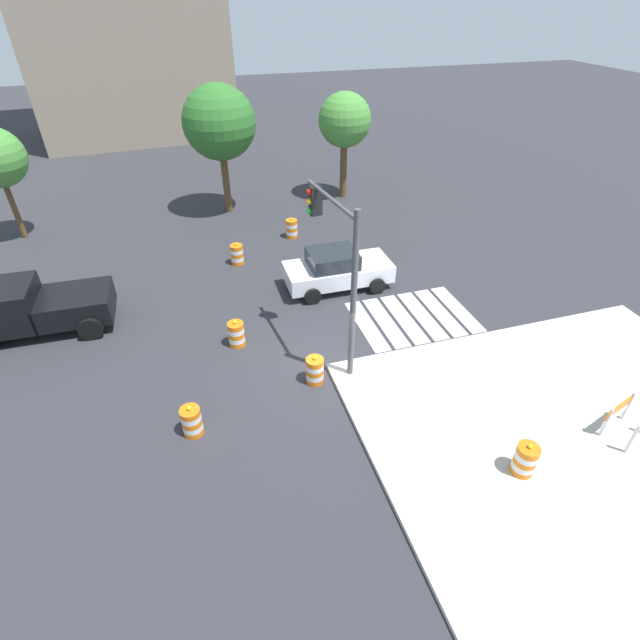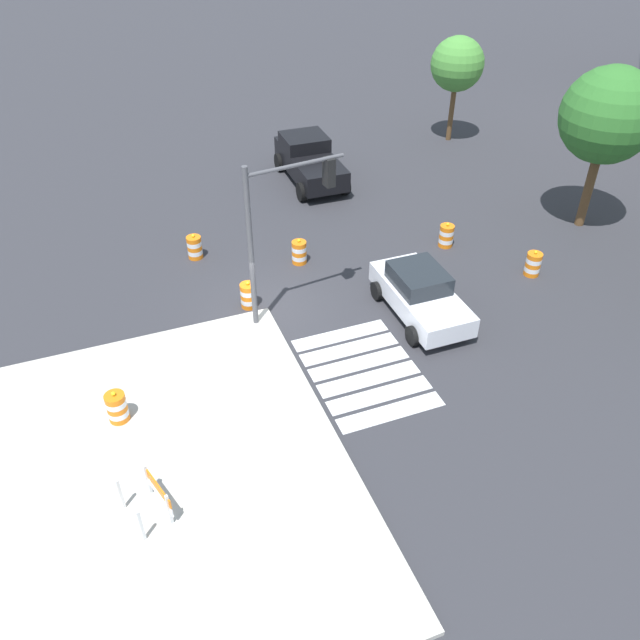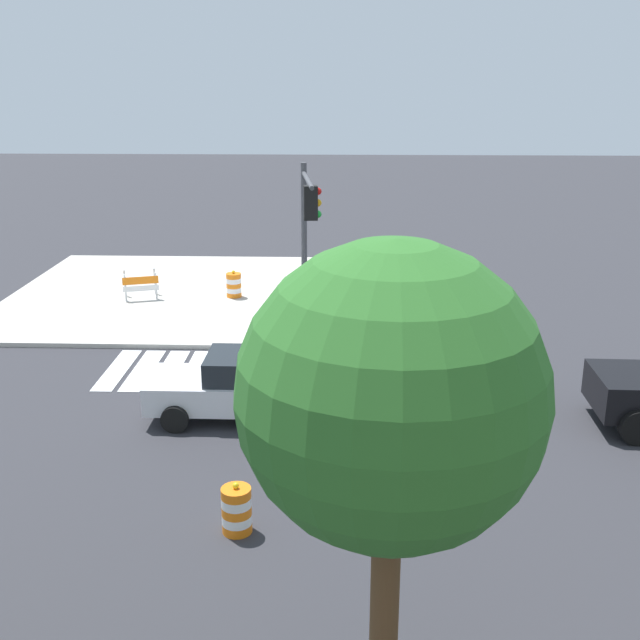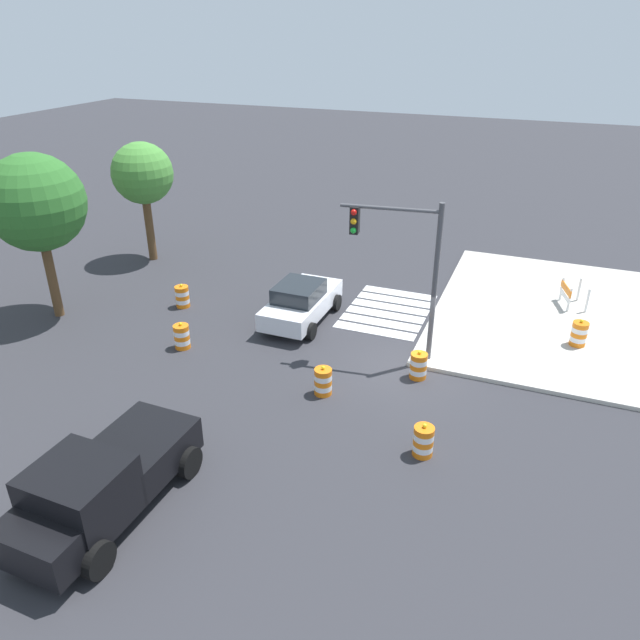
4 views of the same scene
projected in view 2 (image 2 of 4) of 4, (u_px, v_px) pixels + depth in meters
ground_plane at (268, 311)px, 22.14m from camera, size 120.00×120.00×0.00m
sidewalk_corner at (109, 496)px, 15.92m from camera, size 12.00×12.00×0.15m
crosswalk_stripes at (364, 371)px, 19.68m from camera, size 4.35×3.20×0.02m
sports_car at (420, 294)px, 21.58m from camera, size 4.31×2.16×1.63m
pickup_truck at (308, 159)px, 30.00m from camera, size 5.19×2.44×1.92m
traffic_barrel_near_corner at (533, 264)px, 23.72m from camera, size 0.56×0.56×1.02m
traffic_barrel_crosswalk_end at (195, 247)px, 24.67m from camera, size 0.56×0.56×1.02m
traffic_barrel_median_near at (299, 252)px, 24.39m from camera, size 0.56×0.56×1.02m
traffic_barrel_median_far at (249, 295)px, 22.12m from camera, size 0.56×0.56×1.02m
traffic_barrel_far_curb at (446, 236)px, 25.38m from camera, size 0.56×0.56×1.02m
traffic_barrel_on_sidewalk at (117, 407)px, 17.62m from camera, size 0.56×0.56×1.02m
construction_barricade at (152, 495)px, 15.14m from camera, size 1.41×1.10×1.00m
traffic_light_pole at (283, 213)px, 19.59m from camera, size 0.71×3.27×5.50m
street_tree_streetside_near at (608, 116)px, 24.28m from camera, size 3.63×3.63×6.44m
street_tree_streetside_far at (457, 65)px, 32.14m from camera, size 2.66×2.66×5.22m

